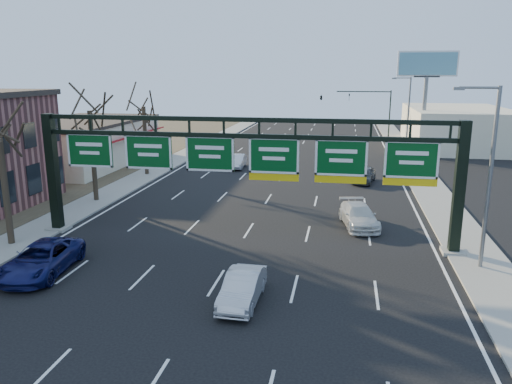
% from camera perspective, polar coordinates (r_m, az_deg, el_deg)
% --- Properties ---
extents(ground, '(160.00, 160.00, 0.00)m').
position_cam_1_polar(ground, '(22.07, -5.90, -12.33)').
color(ground, black).
rests_on(ground, ground).
extents(sidewalk_left, '(3.00, 120.00, 0.12)m').
position_cam_1_polar(sidewalk_left, '(44.23, -14.78, 0.68)').
color(sidewalk_left, gray).
rests_on(sidewalk_left, ground).
extents(sidewalk_right, '(3.00, 120.00, 0.12)m').
position_cam_1_polar(sidewalk_right, '(40.82, 19.93, -0.76)').
color(sidewalk_right, gray).
rests_on(sidewalk_right, ground).
extents(lane_markings, '(21.60, 120.00, 0.01)m').
position_cam_1_polar(lane_markings, '(40.60, 1.85, -0.09)').
color(lane_markings, white).
rests_on(lane_markings, ground).
extents(sign_gantry, '(24.60, 1.20, 7.20)m').
position_cam_1_polar(sign_gantry, '(28.04, -1.33, 3.35)').
color(sign_gantry, black).
rests_on(sign_gantry, ground).
extents(cream_strip, '(10.90, 18.40, 4.70)m').
position_cam_1_polar(cream_strip, '(55.65, -19.22, 5.37)').
color(cream_strip, beige).
rests_on(cream_strip, ground).
extents(building_right_distant, '(12.00, 20.00, 5.00)m').
position_cam_1_polar(building_right_distant, '(70.86, 21.95, 6.89)').
color(building_right_distant, beige).
rests_on(building_right_distant, ground).
extents(tree_mid, '(3.60, 3.60, 9.24)m').
position_cam_1_polar(tree_mid, '(38.76, -18.61, 10.31)').
color(tree_mid, black).
rests_on(tree_mid, sidewalk_left).
extents(tree_far, '(3.60, 3.60, 8.86)m').
position_cam_1_polar(tree_far, '(47.79, -12.80, 10.73)').
color(tree_far, black).
rests_on(tree_far, sidewalk_left).
extents(streetlight_near, '(2.15, 0.22, 9.00)m').
position_cam_1_polar(streetlight_near, '(26.33, 24.99, 2.39)').
color(streetlight_near, slate).
rests_on(streetlight_near, sidewalk_right).
extents(streetlight_far, '(2.15, 0.22, 9.00)m').
position_cam_1_polar(streetlight_far, '(59.59, 16.89, 8.68)').
color(streetlight_far, slate).
rests_on(streetlight_far, sidewalk_right).
extents(billboard_right, '(7.00, 0.50, 12.00)m').
position_cam_1_polar(billboard_right, '(64.69, 18.93, 12.42)').
color(billboard_right, slate).
rests_on(billboard_right, ground).
extents(traffic_signal_mast, '(10.16, 0.54, 7.00)m').
position_cam_1_polar(traffic_signal_mast, '(74.14, 10.34, 10.23)').
color(traffic_signal_mast, black).
rests_on(traffic_signal_mast, ground).
extents(car_blue_suv, '(2.93, 5.51, 1.47)m').
position_cam_1_polar(car_blue_suv, '(26.63, -23.27, -7.05)').
color(car_blue_suv, '#12164F').
rests_on(car_blue_suv, ground).
extents(car_silver_sedan, '(1.51, 4.08, 1.33)m').
position_cam_1_polar(car_silver_sedan, '(21.61, -1.56, -10.90)').
color(car_silver_sedan, '#B4B5BA').
rests_on(car_silver_sedan, ground).
extents(car_white_wagon, '(2.87, 5.08, 1.39)m').
position_cam_1_polar(car_white_wagon, '(32.40, 11.66, -2.67)').
color(car_white_wagon, silver).
rests_on(car_white_wagon, ground).
extents(car_grey_far, '(2.41, 4.32, 1.39)m').
position_cam_1_polar(car_grey_far, '(45.28, 12.26, 1.94)').
color(car_grey_far, '#424547').
rests_on(car_grey_far, ground).
extents(car_silver_distant, '(1.65, 4.20, 1.36)m').
position_cam_1_polar(car_silver_distant, '(51.06, -2.17, 3.53)').
color(car_silver_distant, silver).
rests_on(car_silver_distant, ground).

